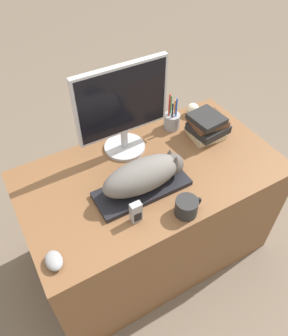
% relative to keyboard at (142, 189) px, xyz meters
% --- Properties ---
extents(ground_plane, '(12.00, 12.00, 0.00)m').
position_rel_keyboard_xyz_m(ground_plane, '(0.10, -0.27, -0.72)').
color(ground_plane, '#6B5B4C').
extents(desk, '(1.29, 0.72, 0.71)m').
position_rel_keyboard_xyz_m(desk, '(0.10, 0.08, -0.36)').
color(desk, brown).
rests_on(desk, ground_plane).
extents(keyboard, '(0.45, 0.18, 0.02)m').
position_rel_keyboard_xyz_m(keyboard, '(0.00, 0.00, 0.00)').
color(keyboard, black).
rests_on(keyboard, desk).
extents(cat, '(0.40, 0.16, 0.15)m').
position_rel_keyboard_xyz_m(cat, '(0.02, -0.00, 0.09)').
color(cat, '#66605B').
rests_on(cat, keyboard).
extents(monitor, '(0.47, 0.21, 0.47)m').
position_rel_keyboard_xyz_m(monitor, '(0.07, 0.30, 0.25)').
color(monitor, '#B7B7BC').
rests_on(monitor, desk).
extents(computer_mouse, '(0.07, 0.09, 0.04)m').
position_rel_keyboard_xyz_m(computer_mouse, '(-0.47, -0.15, 0.01)').
color(computer_mouse, gray).
rests_on(computer_mouse, desk).
extents(coffee_mug, '(0.13, 0.10, 0.08)m').
position_rel_keyboard_xyz_m(coffee_mug, '(0.10, -0.21, 0.03)').
color(coffee_mug, black).
rests_on(coffee_mug, desk).
extents(pen_cup, '(0.09, 0.09, 0.22)m').
position_rel_keyboard_xyz_m(pen_cup, '(0.37, 0.32, 0.04)').
color(pen_cup, '#939399').
rests_on(pen_cup, desk).
extents(baseball, '(0.07, 0.07, 0.07)m').
position_rel_keyboard_xyz_m(baseball, '(0.55, 0.36, 0.02)').
color(baseball, beige).
rests_on(baseball, desk).
extents(phone, '(0.05, 0.03, 0.11)m').
position_rel_keyboard_xyz_m(phone, '(-0.10, -0.13, 0.04)').
color(phone, '#99999E').
rests_on(phone, desk).
extents(book_stack, '(0.20, 0.19, 0.14)m').
position_rel_keyboard_xyz_m(book_stack, '(0.50, 0.17, 0.06)').
color(book_stack, '#C6B284').
rests_on(book_stack, desk).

